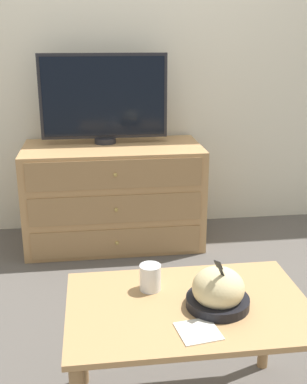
# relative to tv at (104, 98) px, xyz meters

# --- Properties ---
(ground_plane) EXTENTS (12.00, 12.00, 0.00)m
(ground_plane) POSITION_rel_tv_xyz_m (0.18, 0.22, -0.96)
(ground_plane) COLOR #56514C
(wall_back) EXTENTS (12.00, 0.05, 2.60)m
(wall_back) POSITION_rel_tv_xyz_m (0.18, 0.24, 0.34)
(wall_back) COLOR silver
(wall_back) RESTS_ON ground_plane
(dresser) EXTENTS (1.15, 0.58, 0.67)m
(dresser) POSITION_rel_tv_xyz_m (0.04, -0.09, -0.63)
(dresser) COLOR tan
(dresser) RESTS_ON ground_plane
(tv) EXTENTS (0.82, 0.14, 0.57)m
(tv) POSITION_rel_tv_xyz_m (0.00, 0.00, 0.00)
(tv) COLOR #232328
(tv) RESTS_ON dresser
(coffee_table) EXTENTS (0.83, 0.55, 0.48)m
(coffee_table) POSITION_rel_tv_xyz_m (0.22, -1.73, -0.56)
(coffee_table) COLOR tan
(coffee_table) RESTS_ON ground_plane
(takeout_bowl) EXTENTS (0.21, 0.21, 0.20)m
(takeout_bowl) POSITION_rel_tv_xyz_m (0.31, -1.75, -0.43)
(takeout_bowl) COLOR black
(takeout_bowl) RESTS_ON coffee_table
(drink_cup) EXTENTS (0.08, 0.08, 0.10)m
(drink_cup) POSITION_rel_tv_xyz_m (0.10, -1.61, -0.44)
(drink_cup) COLOR white
(drink_cup) RESTS_ON coffee_table
(napkin) EXTENTS (0.14, 0.14, 0.00)m
(napkin) POSITION_rel_tv_xyz_m (0.21, -1.89, -0.48)
(napkin) COLOR silver
(napkin) RESTS_ON coffee_table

